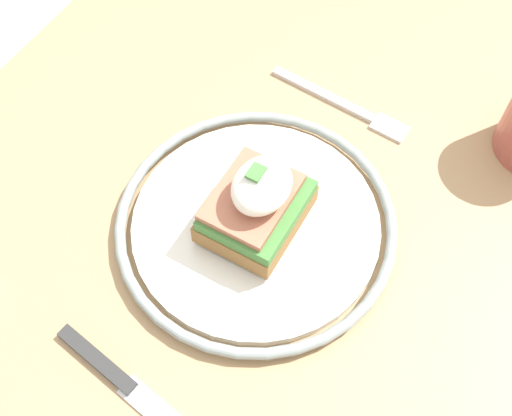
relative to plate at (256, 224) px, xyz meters
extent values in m
plane|color=#B2ADA3|center=(-0.03, 0.02, -0.75)|extent=(6.00, 6.00, 0.00)
cube|color=tan|center=(-0.03, 0.02, -0.02)|extent=(1.11, 0.70, 0.03)
cylinder|color=tan|center=(-0.53, -0.27, -0.39)|extent=(0.06, 0.06, 0.71)
cylinder|color=silver|center=(0.00, 0.00, 0.00)|extent=(0.22, 0.22, 0.01)
torus|color=gray|center=(0.00, 0.00, 0.00)|extent=(0.25, 0.25, 0.01)
cube|color=olive|center=(0.00, 0.00, 0.02)|extent=(0.09, 0.08, 0.02)
cube|color=#427A38|center=(0.00, 0.00, 0.03)|extent=(0.09, 0.07, 0.01)
cube|color=#AD664C|center=(0.00, 0.00, 0.04)|extent=(0.08, 0.06, 0.01)
ellipsoid|color=white|center=(0.00, 0.00, 0.06)|extent=(0.06, 0.05, 0.03)
cube|color=#47843D|center=(0.00, 0.00, 0.08)|extent=(0.02, 0.01, 0.00)
cube|color=silver|center=(-0.17, -0.02, -0.01)|extent=(0.02, 0.12, 0.00)
cube|color=silver|center=(-0.17, 0.06, -0.01)|extent=(0.02, 0.04, 0.00)
cube|color=#2D2D2D|center=(0.17, -0.05, 0.00)|extent=(0.02, 0.08, 0.01)
camera|label=1|loc=(0.25, 0.14, 0.50)|focal=45.00mm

